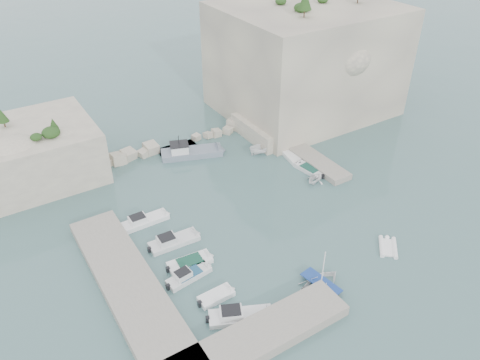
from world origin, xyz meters
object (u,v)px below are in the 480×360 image
motorboat_c (190,264)px  tender_east_a (314,182)px  rowboat (321,286)px  tender_east_b (309,171)px  motorboat_e (216,298)px  work_boat (192,155)px  motorboat_f (241,318)px  motorboat_b (174,243)px  motorboat_d (189,278)px  tender_east_d (263,153)px  inflatable_dinghy (388,248)px  tender_east_c (291,157)px  motorboat_a (145,223)px

motorboat_c → tender_east_a: (20.78, 5.02, 0.00)m
rowboat → tender_east_b: bearing=-45.0°
motorboat_e → work_boat: size_ratio=0.40×
motorboat_e → motorboat_f: motorboat_f is taller
motorboat_b → work_boat: work_boat is taller
motorboat_d → tender_east_b: bearing=14.4°
motorboat_b → tender_east_d: tender_east_d is taller
rowboat → inflatable_dinghy: (9.74, 0.34, 0.00)m
motorboat_d → rowboat: (10.55, -7.88, 0.00)m
work_boat → tender_east_c: bearing=-14.6°
motorboat_a → tender_east_d: 21.53m
motorboat_a → rowboat: size_ratio=1.30×
motorboat_f → motorboat_a: bearing=121.5°
motorboat_a → inflatable_dinghy: size_ratio=1.69×
motorboat_f → tender_east_c: (21.24, 20.47, 0.00)m
motorboat_c → rowboat: (9.62, -9.55, 0.00)m
tender_east_a → work_boat: (-10.45, 14.64, 0.00)m
motorboat_d → motorboat_f: same height
tender_east_d → rowboat: bearing=164.4°
motorboat_f → rowboat: (8.86, -0.81, 0.00)m
motorboat_c → motorboat_f: 8.77m
motorboat_c → motorboat_d: 1.91m
rowboat → motorboat_f: bearing=75.8°
motorboat_a → motorboat_d: 10.55m
motorboat_d → tender_east_a: bearing=9.9°
motorboat_b → motorboat_c: 3.86m
motorboat_c → work_boat: size_ratio=0.54×
motorboat_a → inflatable_dinghy: bearing=-41.8°
motorboat_a → motorboat_d: bearing=-88.6°
motorboat_d → tender_east_a: 22.72m
motorboat_c → motorboat_f: bearing=-80.5°
motorboat_d → motorboat_e: bearing=-82.4°
motorboat_c → motorboat_f: size_ratio=0.79×
motorboat_a → tender_east_c: (23.30, 2.85, 0.00)m
rowboat → tender_east_d: (9.77, 24.41, 0.00)m
motorboat_a → inflatable_dinghy: (20.65, -18.08, 0.00)m
motorboat_e → tender_east_d: bearing=44.7°
motorboat_b → tender_east_c: (21.96, 7.87, 0.00)m
motorboat_e → motorboat_d: bearing=103.1°
motorboat_f → tender_east_c: motorboat_f is taller
rowboat → motorboat_d: bearing=44.2°
motorboat_d → tender_east_b: (22.85, 9.05, 0.00)m
motorboat_a → tender_east_b: 23.26m
motorboat_d → tender_east_d: 26.19m
tender_east_d → motorboat_f: bearing=147.9°
motorboat_c → tender_east_a: bearing=18.1°
motorboat_c → work_boat: 22.21m
tender_east_a → motorboat_d: bearing=85.6°
tender_east_a → work_boat: size_ratio=0.30×
motorboat_c → work_boat: (10.33, 19.66, 0.00)m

